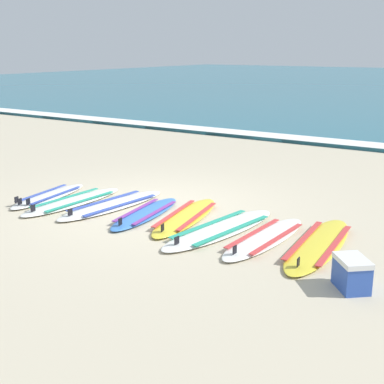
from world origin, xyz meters
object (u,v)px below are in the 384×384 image
at_px(surfboard_0, 49,196).
at_px(cooler_box, 352,273).
at_px(surfboard_4, 186,217).
at_px(surfboard_6, 265,238).
at_px(surfboard_3, 146,213).
at_px(surfboard_5, 221,229).
at_px(surfboard_2, 113,205).
at_px(surfboard_1, 73,201).
at_px(surfboard_7, 318,244).

xyz_separation_m(surfboard_0, cooler_box, (5.80, -0.79, 0.16)).
bearing_deg(surfboard_4, surfboard_6, -8.00).
height_order(surfboard_3, surfboard_5, same).
relative_size(surfboard_2, surfboard_4, 1.05).
xyz_separation_m(surfboard_3, surfboard_6, (2.16, -0.01, -0.00)).
bearing_deg(surfboard_0, surfboard_4, 6.83).
distance_m(surfboard_5, cooler_box, 2.42).
relative_size(surfboard_4, surfboard_5, 0.89).
distance_m(surfboard_1, cooler_box, 5.23).
bearing_deg(surfboard_1, cooler_box, -8.49).
relative_size(surfboard_6, cooler_box, 3.95).
xyz_separation_m(surfboard_7, cooler_box, (0.77, -1.08, 0.16)).
distance_m(surfboard_0, surfboard_6, 4.30).
xyz_separation_m(surfboard_0, surfboard_6, (4.29, 0.12, -0.00)).
relative_size(surfboard_0, surfboard_4, 0.85).
height_order(surfboard_2, surfboard_4, same).
height_order(surfboard_3, surfboard_6, same).
relative_size(surfboard_2, surfboard_5, 0.94).
height_order(surfboard_2, cooler_box, cooler_box).
bearing_deg(surfboard_2, surfboard_5, -2.12).
bearing_deg(surfboard_5, surfboard_6, 0.26).
bearing_deg(cooler_box, surfboard_4, 159.56).
xyz_separation_m(surfboard_4, surfboard_7, (2.24, -0.04, -0.00)).
height_order(surfboard_1, surfboard_3, same).
distance_m(surfboard_3, surfboard_5, 1.43).
distance_m(surfboard_0, surfboard_7, 5.04).
bearing_deg(surfboard_7, surfboard_1, -176.00).
relative_size(surfboard_0, surfboard_1, 0.87).
relative_size(surfboard_0, surfboard_7, 0.79).
bearing_deg(surfboard_3, surfboard_5, -0.42).
distance_m(surfboard_2, surfboard_5, 2.21).
height_order(surfboard_5, cooler_box, cooler_box).
height_order(surfboard_1, surfboard_7, same).
xyz_separation_m(surfboard_1, surfboard_7, (4.40, 0.31, -0.00)).
bearing_deg(surfboard_7, surfboard_4, 178.93).
height_order(surfboard_1, surfboard_2, same).
bearing_deg(surfboard_2, surfboard_4, 5.31).
distance_m(surfboard_6, surfboard_7, 0.75).
bearing_deg(surfboard_0, surfboard_2, 8.42).
bearing_deg(surfboard_3, cooler_box, -14.06).
bearing_deg(cooler_box, surfboard_5, 157.90).
xyz_separation_m(surfboard_3, cooler_box, (3.66, -0.92, 0.16)).
bearing_deg(surfboard_7, surfboard_5, -173.25).
xyz_separation_m(surfboard_0, surfboard_4, (2.79, 0.33, -0.00)).
bearing_deg(surfboard_2, surfboard_6, -1.53).
relative_size(surfboard_5, cooler_box, 4.63).
bearing_deg(surfboard_7, surfboard_6, -166.98).
relative_size(surfboard_1, surfboard_3, 1.11).
distance_m(surfboard_6, cooler_box, 1.77).
height_order(surfboard_0, surfboard_1, same).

